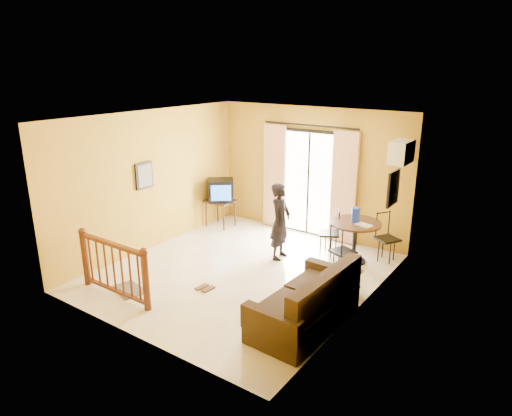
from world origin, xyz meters
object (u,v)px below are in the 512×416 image
Objects in this scene: television at (221,190)px; sofa at (308,306)px; dining_table at (355,230)px; coffee_table at (335,285)px; standing_person at (280,221)px.

television is 4.59m from sofa.
television is 0.77× the size of dining_table.
coffee_table is 1.95m from standing_person.
dining_table is 0.50× the size of sofa.
television is at bearing 147.38° from sofa.
coffee_table is 0.92m from sofa.
television reaches higher than coffee_table.
dining_table is 2.58m from sofa.
standing_person reaches higher than dining_table.
standing_person is (2.08, -0.76, -0.13)m from television.
sofa is (3.73, -2.63, -0.54)m from television.
dining_table is 1.43m from standing_person.
standing_person is at bearing 149.78° from coffee_table.
coffee_table is 0.64× the size of standing_person.
sofa is at bearing -89.41° from coffee_table.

